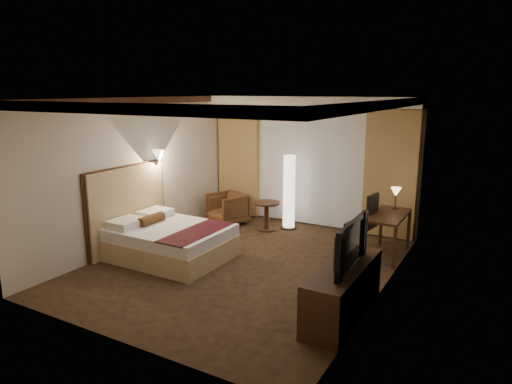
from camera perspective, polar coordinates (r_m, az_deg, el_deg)
The scene contains 21 objects.
floor at distance 7.67m, azimuth -1.49°, elevation -8.99°, with size 4.50×5.50×0.01m, color black.
ceiling at distance 7.13m, azimuth -1.62°, elevation 11.63°, with size 4.50×5.50×0.01m, color white.
back_wall at distance 9.70m, azimuth 6.88°, elevation 3.80°, with size 4.50×0.02×2.70m, color beige.
left_wall at distance 8.64m, azimuth -14.46°, elevation 2.40°, with size 0.02×5.50×2.70m, color beige.
right_wall at distance 6.44m, azimuth 15.87°, elevation -1.10°, with size 0.02×5.50×2.70m, color beige.
crown_molding at distance 7.13m, azimuth -1.62°, elevation 11.14°, with size 4.50×5.50×0.12m, color black, non-canonical shape.
soffit at distance 9.36m, azimuth 6.48°, elevation 11.18°, with size 4.50×0.50×0.20m, color white.
curtain_sheer at distance 9.64m, azimuth 6.68°, elevation 3.15°, with size 2.48×0.04×2.45m, color silver.
curtain_left_drape at distance 10.36m, azimuth -2.15°, elevation 3.88°, with size 1.00×0.14×2.45m, color #A68C4C.
curtain_right_drape at distance 9.07m, azimuth 16.47°, elevation 2.11°, with size 1.00×0.14×2.45m, color #A68C4C.
wall_sconce at distance 8.76m, azimuth -12.07°, elevation 4.45°, with size 0.24×0.24×0.24m, color white, non-canonical shape.
bed at distance 7.98m, azimuth -10.57°, elevation -6.20°, with size 1.90×1.48×0.55m, color white, non-canonical shape.
headboard at distance 8.48m, azimuth -15.67°, elevation -2.01°, with size 0.12×1.78×1.50m, color tan, non-canonical shape.
armchair at distance 9.81m, azimuth -3.60°, elevation -1.89°, with size 0.71×0.67×0.74m, color #4A3016.
side_table at distance 9.37m, azimuth 1.34°, elevation -3.02°, with size 0.54×0.54×0.59m, color black, non-canonical shape.
floor_lamp at distance 9.39m, azimuth 4.16°, elevation -0.01°, with size 0.33×0.33×1.55m, color white, non-canonical shape.
desk at distance 8.23m, azimuth 16.08°, elevation -5.19°, with size 0.55×1.20×0.75m, color black, non-canonical shape.
desk_lamp at distance 8.51m, azimuth 17.03°, elevation -0.86°, with size 0.18×0.18×0.34m, color #FFD899, non-canonical shape.
office_chair at distance 8.25m, azimuth 12.97°, elevation -3.76°, with size 0.52×0.52×1.09m, color black, non-canonical shape.
dresser at distance 6.02m, azimuth 10.84°, elevation -12.03°, with size 0.50×1.72×0.67m, color black, non-canonical shape.
television at distance 5.79m, azimuth 10.83°, elevation -5.93°, with size 1.17×0.67×0.15m, color black.
Camera 1 is at (3.69, -6.10, 2.83)m, focal length 32.00 mm.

